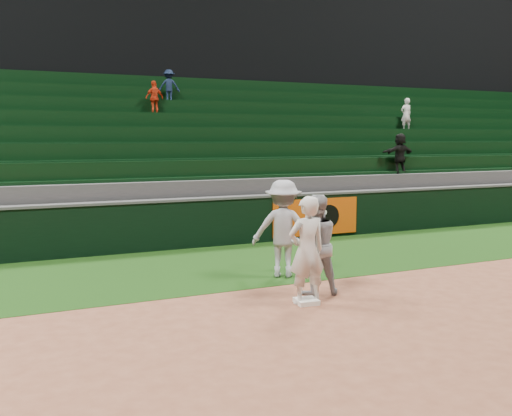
{
  "coord_description": "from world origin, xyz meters",
  "views": [
    {
      "loc": [
        -4.8,
        -8.37,
        2.73
      ],
      "look_at": [
        -0.01,
        2.3,
        1.3
      ],
      "focal_mm": 40.0,
      "sensor_mm": 36.0,
      "label": 1
    }
  ],
  "objects_px": {
    "first_baseman": "(307,250)",
    "baserunner": "(315,245)",
    "base_coach": "(283,229)",
    "first_base": "(306,301)"
  },
  "relations": [
    {
      "from": "first_base",
      "to": "base_coach",
      "type": "height_order",
      "value": "base_coach"
    },
    {
      "from": "baserunner",
      "to": "base_coach",
      "type": "xyz_separation_m",
      "value": [
        0.06,
        1.34,
        0.09
      ]
    },
    {
      "from": "first_base",
      "to": "first_baseman",
      "type": "xyz_separation_m",
      "value": [
        0.01,
        0.02,
        0.86
      ]
    },
    {
      "from": "first_baseman",
      "to": "baserunner",
      "type": "relative_size",
      "value": 1.02
    },
    {
      "from": "first_base",
      "to": "base_coach",
      "type": "xyz_separation_m",
      "value": [
        0.49,
        1.82,
        0.93
      ]
    },
    {
      "from": "baserunner",
      "to": "base_coach",
      "type": "relative_size",
      "value": 0.92
    },
    {
      "from": "first_base",
      "to": "first_baseman",
      "type": "relative_size",
      "value": 0.2
    },
    {
      "from": "first_baseman",
      "to": "base_coach",
      "type": "bearing_deg",
      "value": -105.34
    },
    {
      "from": "first_baseman",
      "to": "first_base",
      "type": "bearing_deg",
      "value": 69.9
    },
    {
      "from": "first_baseman",
      "to": "base_coach",
      "type": "height_order",
      "value": "base_coach"
    }
  ]
}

